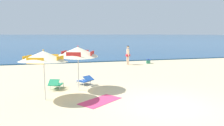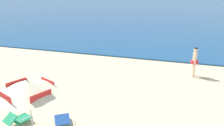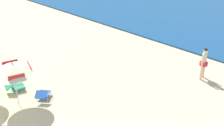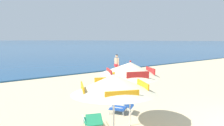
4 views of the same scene
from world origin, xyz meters
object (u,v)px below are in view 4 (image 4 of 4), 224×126
lounge_chair_under_umbrella (122,107)px  lounge_chair_beside_umbrella (93,120)px  beach_umbrella_striped_main (130,69)px  beach_umbrella_striped_second (114,84)px  cooler_box (134,70)px  person_standing_near_shore (117,63)px

lounge_chair_under_umbrella → lounge_chair_beside_umbrella: lounge_chair_beside_umbrella is taller
beach_umbrella_striped_main → beach_umbrella_striped_second: 1.91m
beach_umbrella_striped_main → beach_umbrella_striped_second: beach_umbrella_striped_main is taller
cooler_box → lounge_chair_under_umbrella: bearing=-134.5°
beach_umbrella_striped_main → person_standing_near_shore: size_ratio=1.33×
beach_umbrella_striped_main → cooler_box: 10.89m
beach_umbrella_striped_main → person_standing_near_shore: (5.12, 7.59, -0.92)m
lounge_chair_beside_umbrella → lounge_chair_under_umbrella: bearing=16.6°
lounge_chair_under_umbrella → lounge_chair_beside_umbrella: bearing=-163.4°
lounge_chair_under_umbrella → cooler_box: bearing=45.5°
lounge_chair_beside_umbrella → person_standing_near_shore: (6.21, 7.03, 0.72)m
lounge_chair_beside_umbrella → person_standing_near_shore: size_ratio=0.60×
beach_umbrella_striped_main → beach_umbrella_striped_second: (-1.51, -1.17, -0.07)m
person_standing_near_shore → cooler_box: size_ratio=2.96×
beach_umbrella_striped_main → cooler_box: (7.26, 7.94, -1.71)m
cooler_box → beach_umbrella_striped_main: bearing=-132.4°
lounge_chair_under_umbrella → cooler_box: lounge_chair_under_umbrella is taller
beach_umbrella_striped_second → lounge_chair_beside_umbrella: bearing=76.4°
beach_umbrella_striped_main → lounge_chair_beside_umbrella: size_ratio=2.22×
lounge_chair_under_umbrella → lounge_chair_beside_umbrella: size_ratio=1.00×
beach_umbrella_striped_second → lounge_chair_beside_umbrella: 2.38m
lounge_chair_beside_umbrella → beach_umbrella_striped_main: bearing=-27.2°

